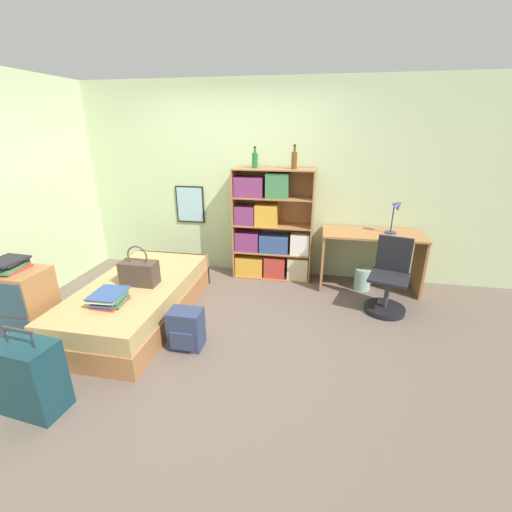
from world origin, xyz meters
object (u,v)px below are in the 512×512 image
object	(u,v)px
bed	(139,299)
magazine_pile_on_dresser	(8,265)
bookcase	(269,232)
backpack	(186,329)
waste_bin	(362,279)
suitcase	(31,378)
desk_chair	(388,288)
dresser	(21,306)
desk	(371,250)
desk_lamp	(396,210)
book_stack_on_bed	(109,298)
bottle_brown	(294,160)
handbag	(139,272)
bottle_green	(255,160)

from	to	relation	value
bed	magazine_pile_on_dresser	distance (m)	1.25
bookcase	backpack	distance (m)	1.94
bookcase	waste_bin	world-z (taller)	bookcase
suitcase	desk_chair	size ratio (longest dim) A/B	0.83
bed	suitcase	xyz separation A→B (m)	(-0.08, -1.41, 0.08)
dresser	backpack	size ratio (longest dim) A/B	1.92
desk	desk_lamp	bearing A→B (deg)	7.05
backpack	book_stack_on_bed	bearing A→B (deg)	-177.23
dresser	desk	size ratio (longest dim) A/B	0.60
desk_lamp	bottle_brown	bearing A→B (deg)	177.34
magazine_pile_on_dresser	bottle_brown	bearing A→B (deg)	38.42
desk_chair	handbag	bearing A→B (deg)	-165.53
backpack	desk	bearing A→B (deg)	42.22
dresser	desk_chair	xyz separation A→B (m)	(3.63, 1.30, -0.10)
desk_lamp	dresser	bearing A→B (deg)	-152.89
desk	desk_chair	size ratio (longest dim) A/B	1.46
magazine_pile_on_dresser	desk_chair	xyz separation A→B (m)	(3.65, 1.29, -0.53)
bed	backpack	size ratio (longest dim) A/B	5.11
bookcase	backpack	xyz separation A→B (m)	(-0.52, -1.81, -0.47)
magazine_pile_on_dresser	backpack	world-z (taller)	magazine_pile_on_dresser
book_stack_on_bed	suitcase	bearing A→B (deg)	-94.75
handbag	magazine_pile_on_dresser	xyz separation A→B (m)	(-0.97, -0.60, 0.25)
desk_chair	bookcase	bearing A→B (deg)	155.01
book_stack_on_bed	bookcase	world-z (taller)	bookcase
book_stack_on_bed	backpack	size ratio (longest dim) A/B	0.93
book_stack_on_bed	desk_lamp	world-z (taller)	desk_lamp
bottle_green	suitcase	bearing A→B (deg)	-112.47
dresser	desk_chair	bearing A→B (deg)	19.69
bed	suitcase	size ratio (longest dim) A/B	2.82
bed	magazine_pile_on_dresser	xyz separation A→B (m)	(-0.90, -0.63, 0.60)
bottle_green	desk_chair	size ratio (longest dim) A/B	0.31
bookcase	bottle_brown	size ratio (longest dim) A/B	5.07
handbag	waste_bin	bearing A→B (deg)	26.23
bookcase	bottle_brown	world-z (taller)	bottle_brown
magazine_pile_on_dresser	desk_chair	distance (m)	3.91
desk_chair	bed	bearing A→B (deg)	-166.43
handbag	bottle_green	xyz separation A→B (m)	(0.99, 1.39, 1.06)
book_stack_on_bed	backpack	world-z (taller)	book_stack_on_bed
bookcase	bottle_brown	xyz separation A→B (m)	(0.31, -0.03, 0.96)
magazine_pile_on_dresser	waste_bin	size ratio (longest dim) A/B	1.21
bottle_green	desk_lamp	world-z (taller)	bottle_green
magazine_pile_on_dresser	bottle_green	bearing A→B (deg)	45.29
backpack	magazine_pile_on_dresser	bearing A→B (deg)	-173.80
bookcase	bottle_green	distance (m)	0.97
handbag	book_stack_on_bed	world-z (taller)	handbag
suitcase	desk_chair	distance (m)	3.51
magazine_pile_on_dresser	bottle_brown	xyz separation A→B (m)	(2.47, 1.96, 0.82)
magazine_pile_on_dresser	waste_bin	bearing A→B (deg)	27.84
suitcase	desk_lamp	xyz separation A→B (m)	(2.93, 2.68, 0.76)
magazine_pile_on_dresser	waste_bin	distance (m)	3.94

